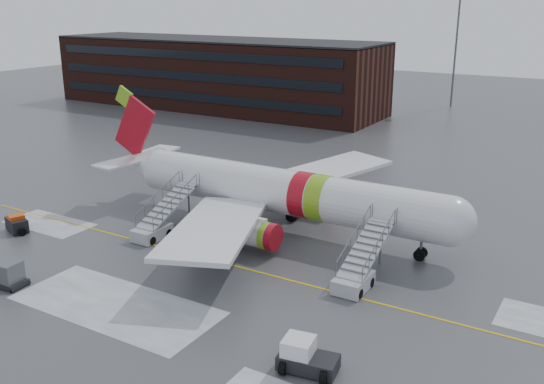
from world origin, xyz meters
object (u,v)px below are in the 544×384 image
Objects in this scene: airstair_fwd at (358,271)px; baggage_tractor at (17,224)px; airstair_aft at (158,224)px; uld_container at (9,275)px; airliner at (274,191)px; pushback_tug at (305,357)px.

airstair_fwd is 29.58m from baggage_tractor.
airstair_aft is 3.34× the size of uld_container.
airliner is 21.29m from pushback_tug.
airstair_aft is at bearing -138.92° from airliner.
uld_container is (-20.66, -12.43, -0.23)m from airstair_fwd.
airstair_aft is (-7.50, -6.54, -2.35)m from airliner.
airstair_aft is 2.55× the size of baggage_tractor.
airliner is 10.22m from airstair_aft.
airstair_fwd is at bearing 31.02° from uld_container.
airstair_aft is 12.28m from baggage_tractor.
airstair_fwd is at bearing 10.49° from baggage_tractor.
airliner is 4.55× the size of airstair_fwd.
airstair_fwd reaches higher than uld_container.
uld_container is at bearing -39.88° from baggage_tractor.
airstair_aft is at bearing 151.21° from pushback_tug.
airliner is at bearing 124.97° from pushback_tug.
baggage_tractor is (-18.52, -11.92, -2.79)m from airliner.
baggage_tractor is at bearing -147.23° from airliner.
airliner is 22.21m from baggage_tractor.
airliner is at bearing 61.96° from uld_container.
uld_container is at bearing -118.04° from airliner.
uld_container is (-10.10, -18.96, -2.58)m from airliner.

